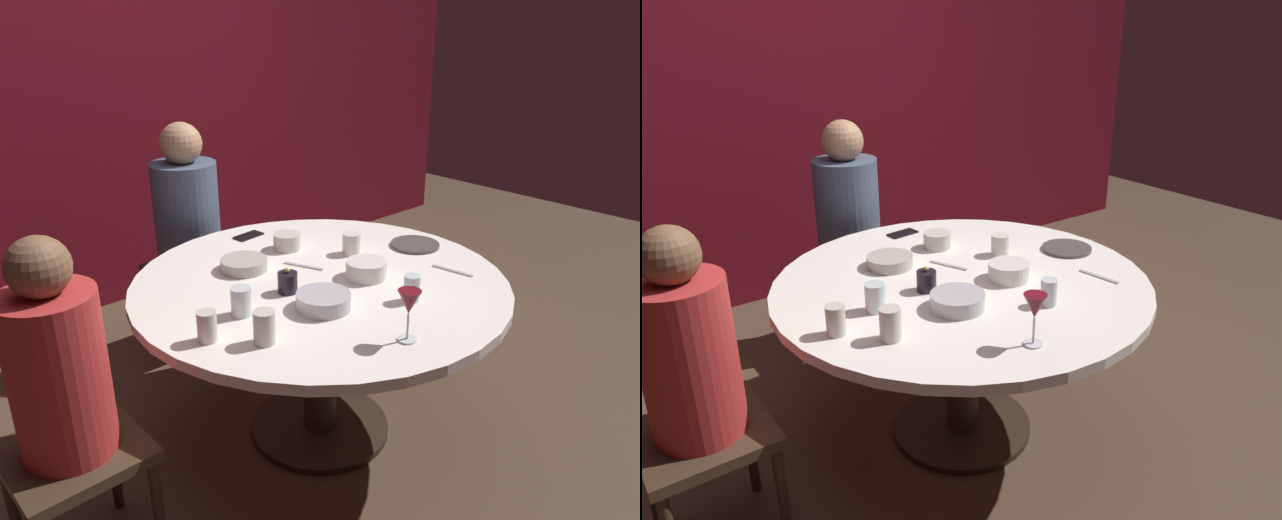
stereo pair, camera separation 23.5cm
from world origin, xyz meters
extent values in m
plane|color=#4C3828|center=(0.00, 0.00, 0.00)|extent=(8.00, 8.00, 0.00)
cube|color=maroon|center=(0.00, 1.86, 1.30)|extent=(6.00, 0.10, 2.60)
cylinder|color=white|center=(0.00, 0.00, 0.71)|extent=(1.49, 1.49, 0.04)
cylinder|color=#332319|center=(0.00, 0.00, 0.34)|extent=(0.14, 0.14, 0.69)
cylinder|color=#2D2116|center=(0.00, 0.00, 0.01)|extent=(0.60, 0.60, 0.03)
cube|color=#3F2D1E|center=(-1.03, 0.00, 0.45)|extent=(0.40, 0.40, 0.04)
cylinder|color=#B22D2D|center=(-1.03, 0.00, 0.73)|extent=(0.28, 0.28, 0.52)
sphere|color=brown|center=(-1.03, 0.00, 1.07)|extent=(0.18, 0.18, 0.18)
cylinder|color=#332319|center=(-0.86, -0.17, 0.21)|extent=(0.04, 0.04, 0.43)
cylinder|color=#332319|center=(-1.20, 0.17, 0.21)|extent=(0.04, 0.04, 0.43)
cylinder|color=#332319|center=(-0.86, 0.17, 0.21)|extent=(0.04, 0.04, 0.43)
cube|color=#3F2D1E|center=(0.00, 1.01, 0.45)|extent=(0.40, 0.40, 0.04)
cylinder|color=#475670|center=(0.00, 1.01, 0.74)|extent=(0.33, 0.33, 0.55)
sphere|color=tan|center=(0.00, 1.01, 1.11)|extent=(0.21, 0.21, 0.21)
cylinder|color=#332319|center=(-0.17, 1.18, 0.21)|extent=(0.04, 0.04, 0.43)
cylinder|color=#332319|center=(-0.17, 0.84, 0.21)|extent=(0.04, 0.04, 0.43)
cylinder|color=#332319|center=(0.17, 1.18, 0.21)|extent=(0.04, 0.04, 0.43)
cylinder|color=#332319|center=(0.17, 0.84, 0.21)|extent=(0.04, 0.04, 0.43)
cylinder|color=black|center=(-0.17, -0.01, 0.77)|extent=(0.08, 0.08, 0.08)
sphere|color=#F9D159|center=(-0.17, -0.01, 0.82)|extent=(0.02, 0.02, 0.02)
cylinder|color=silver|center=(-0.12, -0.55, 0.73)|extent=(0.06, 0.06, 0.01)
cylinder|color=silver|center=(-0.12, -0.55, 0.78)|extent=(0.01, 0.01, 0.09)
cone|color=maroon|center=(-0.12, -0.55, 0.86)|extent=(0.08, 0.08, 0.08)
cylinder|color=#4C4742|center=(0.56, -0.02, 0.73)|extent=(0.22, 0.22, 0.01)
cube|color=black|center=(0.08, 0.59, 0.73)|extent=(0.15, 0.09, 0.01)
cylinder|color=#B7B7BC|center=(-0.17, -0.20, 0.76)|extent=(0.20, 0.20, 0.06)
cylinder|color=#B2ADA3|center=(-0.17, 0.28, 0.75)|extent=(0.19, 0.19, 0.05)
cylinder|color=silver|center=(0.14, -0.11, 0.76)|extent=(0.16, 0.16, 0.07)
cylinder|color=beige|center=(0.11, 0.34, 0.76)|extent=(0.12, 0.12, 0.07)
cylinder|color=beige|center=(-0.60, -0.12, 0.78)|extent=(0.06, 0.06, 0.10)
cylinder|color=silver|center=(0.11, -0.37, 0.78)|extent=(0.06, 0.06, 0.10)
cylinder|color=silver|center=(-0.41, -0.04, 0.78)|extent=(0.07, 0.07, 0.10)
cylinder|color=silver|center=(0.28, 0.11, 0.77)|extent=(0.08, 0.08, 0.09)
cylinder|color=beige|center=(-0.47, -0.25, 0.78)|extent=(0.07, 0.07, 0.11)
cube|color=#B7B7BC|center=(0.03, 0.14, 0.73)|extent=(0.08, 0.17, 0.01)
cube|color=#B7B7BC|center=(0.45, -0.31, 0.73)|extent=(0.04, 0.18, 0.01)
camera|label=1|loc=(-1.47, -1.61, 1.70)|focal=33.76mm
camera|label=2|loc=(-1.29, -1.76, 1.70)|focal=33.76mm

